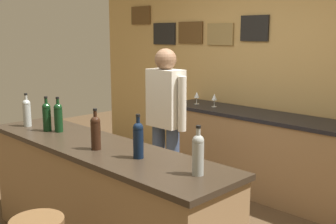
% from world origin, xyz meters
% --- Properties ---
extents(back_wall, '(6.00, 0.09, 2.80)m').
position_xyz_m(back_wall, '(-0.02, 2.03, 1.41)').
color(back_wall, tan).
rests_on(back_wall, ground_plane).
extents(bar_counter, '(2.46, 0.60, 0.92)m').
position_xyz_m(bar_counter, '(0.00, -0.40, 0.46)').
color(bar_counter, olive).
rests_on(bar_counter, ground_plane).
extents(side_counter, '(2.89, 0.56, 0.90)m').
position_xyz_m(side_counter, '(0.40, 1.65, 0.45)').
color(side_counter, olive).
rests_on(side_counter, ground_plane).
extents(bartender, '(0.52, 0.21, 1.62)m').
position_xyz_m(bartender, '(-0.27, 0.61, 0.94)').
color(bartender, '#384766').
rests_on(bartender, ground_plane).
extents(wine_bottle_a, '(0.07, 0.07, 0.31)m').
position_xyz_m(wine_bottle_a, '(-0.98, -0.48, 1.06)').
color(wine_bottle_a, '#999E99').
rests_on(wine_bottle_a, bar_counter).
extents(wine_bottle_b, '(0.07, 0.07, 0.31)m').
position_xyz_m(wine_bottle_b, '(-0.68, -0.44, 1.06)').
color(wine_bottle_b, black).
rests_on(wine_bottle_b, bar_counter).
extents(wine_bottle_c, '(0.07, 0.07, 0.31)m').
position_xyz_m(wine_bottle_c, '(-0.58, -0.38, 1.06)').
color(wine_bottle_c, black).
rests_on(wine_bottle_c, bar_counter).
extents(wine_bottle_d, '(0.07, 0.07, 0.31)m').
position_xyz_m(wine_bottle_d, '(0.10, -0.48, 1.06)').
color(wine_bottle_d, black).
rests_on(wine_bottle_d, bar_counter).
extents(wine_bottle_e, '(0.07, 0.07, 0.31)m').
position_xyz_m(wine_bottle_e, '(0.48, -0.40, 1.06)').
color(wine_bottle_e, black).
rests_on(wine_bottle_e, bar_counter).
extents(wine_bottle_f, '(0.07, 0.07, 0.31)m').
position_xyz_m(wine_bottle_f, '(0.99, -0.37, 1.06)').
color(wine_bottle_f, '#999E99').
rests_on(wine_bottle_f, bar_counter).
extents(wine_glass_a, '(0.07, 0.07, 0.16)m').
position_xyz_m(wine_glass_a, '(-0.76, 1.62, 1.01)').
color(wine_glass_a, silver).
rests_on(wine_glass_a, side_counter).
extents(wine_glass_b, '(0.07, 0.07, 0.16)m').
position_xyz_m(wine_glass_b, '(-0.48, 1.63, 1.01)').
color(wine_glass_b, silver).
rests_on(wine_glass_b, side_counter).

